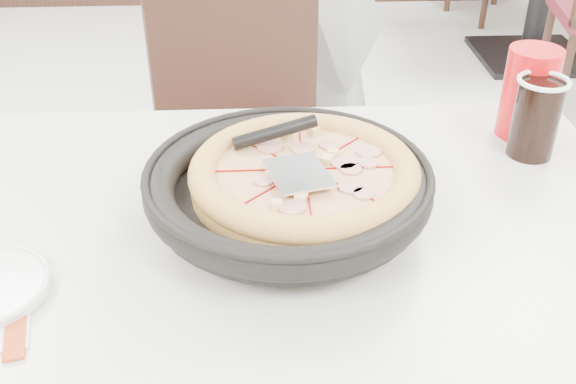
{
  "coord_description": "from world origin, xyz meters",
  "views": [
    {
      "loc": [
        0.2,
        -0.86,
        1.32
      ],
      "look_at": [
        0.24,
        -0.05,
        0.8
      ],
      "focal_mm": 42.0,
      "sensor_mm": 36.0,
      "label": 1
    }
  ],
  "objects_px": {
    "chair_far": "(260,175)",
    "cola_glass": "(536,120)",
    "red_cup": "(528,93)",
    "pizza_pan": "(288,197)",
    "pizza": "(304,182)"
  },
  "relations": [
    {
      "from": "chair_far",
      "to": "pizza",
      "type": "xyz_separation_m",
      "value": [
        0.06,
        -0.58,
        0.34
      ]
    },
    {
      "from": "pizza_pan",
      "to": "red_cup",
      "type": "xyz_separation_m",
      "value": [
        0.43,
        0.25,
        0.04
      ]
    },
    {
      "from": "pizza_pan",
      "to": "chair_far",
      "type": "bearing_deg",
      "value": 93.67
    },
    {
      "from": "chair_far",
      "to": "pizza_pan",
      "type": "bearing_deg",
      "value": 77.23
    },
    {
      "from": "chair_far",
      "to": "pizza",
      "type": "height_order",
      "value": "chair_far"
    },
    {
      "from": "chair_far",
      "to": "pizza",
      "type": "bearing_deg",
      "value": 79.65
    },
    {
      "from": "cola_glass",
      "to": "red_cup",
      "type": "distance_m",
      "value": 0.08
    },
    {
      "from": "pizza_pan",
      "to": "pizza",
      "type": "relative_size",
      "value": 1.18
    },
    {
      "from": "chair_far",
      "to": "cola_glass",
      "type": "distance_m",
      "value": 0.7
    },
    {
      "from": "pizza_pan",
      "to": "cola_glass",
      "type": "height_order",
      "value": "cola_glass"
    },
    {
      "from": "red_cup",
      "to": "cola_glass",
      "type": "bearing_deg",
      "value": -98.92
    },
    {
      "from": "pizza_pan",
      "to": "red_cup",
      "type": "relative_size",
      "value": 2.39
    },
    {
      "from": "chair_far",
      "to": "red_cup",
      "type": "xyz_separation_m",
      "value": [
        0.47,
        -0.33,
        0.35
      ]
    },
    {
      "from": "pizza_pan",
      "to": "cola_glass",
      "type": "relative_size",
      "value": 2.94
    },
    {
      "from": "pizza",
      "to": "red_cup",
      "type": "distance_m",
      "value": 0.48
    }
  ]
}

